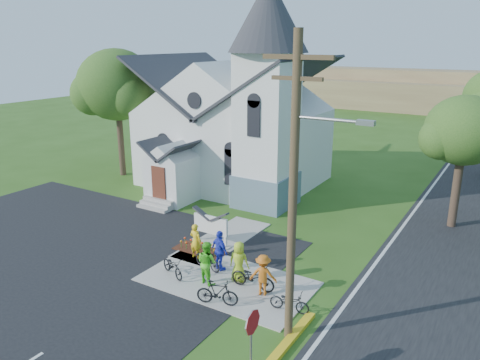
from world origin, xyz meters
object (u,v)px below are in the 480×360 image
Objects in this scene: bike_1 at (207,259)px; stop_sign at (252,332)px; utility_pole at (295,185)px; bike_3 at (217,293)px; cyclist_2 at (220,251)px; cyclist_3 at (263,275)px; cyclist_1 at (207,262)px; bike_4 at (289,302)px; bike_0 at (173,266)px; church_sign at (211,225)px; cyclist_0 at (196,241)px; cyclist_4 at (239,262)px; bike_2 at (253,277)px.

stop_sign is at bearing -121.32° from bike_1.
utility_pole reaches higher than bike_3.
stop_sign reaches higher than bike_1.
cyclist_2 is 1.09× the size of cyclist_3.
cyclist_3 is (2.40, 0.39, -0.07)m from cyclist_1.
bike_1 is 4.63m from bike_4.
bike_0 is at bearing 83.65° from bike_4.
cyclist_3 is at bearing -32.29° from church_sign.
cyclist_0 is 0.92× the size of cyclist_1.
utility_pole is 5.77× the size of cyclist_4.
cyclist_3 is (-2.09, 1.87, -4.52)m from utility_pole.
cyclist_0 is 2.38m from cyclist_1.
utility_pole reaches higher than cyclist_2.
bike_3 is (-1.09, -1.57, -0.34)m from cyclist_3.
cyclist_0 is 5.88m from bike_4.
bike_3 is at bearing 151.74° from cyclist_1.
stop_sign is at bearing -150.54° from bike_3.
church_sign is 1.66m from cyclist_0.
cyclist_1 is at bearing -131.82° from bike_1.
utility_pole is 6.00× the size of cyclist_0.
cyclist_4 is at bearing -34.24° from cyclist_3.
bike_3 is at bearing -83.80° from bike_0.
cyclist_2 is (1.41, 1.49, 0.48)m from bike_0.
bike_1 is 2.90m from bike_3.
bike_1 is at bearing -41.19° from cyclist_1.
cyclist_0 is at bearing -33.68° from cyclist_3.
bike_4 is at bearing -65.44° from bike_0.
cyclist_1 is at bearing 79.83° from bike_4.
utility_pole reaches higher than church_sign.
cyclist_1 is (-4.49, 1.48, -4.44)m from utility_pole.
cyclist_0 is 1.10× the size of bike_4.
cyclist_1 reaches higher than cyclist_0.
bike_3 is at bearing 37.47° from cyclist_3.
stop_sign is 1.64× the size of bike_4.
stop_sign reaches higher than bike_3.
bike_3 is (3.08, -2.77, -0.34)m from cyclist_0.
bike_1 reaches higher than bike_4.
utility_pole is 5.82m from bike_3.
cyclist_3 is at bearing 165.76° from cyclist_0.
church_sign is at bearing -25.83° from cyclist_2.
cyclist_0 is 1.00× the size of cyclist_3.
utility_pole is at bearing -160.83° from bike_4.
bike_1 is 2.55m from bike_2.
cyclist_4 is at bearing -81.84° from bike_1.
cyclist_2 reaches higher than bike_0.
bike_1 is at bearing -13.44° from bike_0.
bike_0 is (-6.15, 3.89, -1.30)m from stop_sign.
cyclist_3 is at bearing -87.12° from bike_1.
stop_sign is 7.21m from cyclist_2.
cyclist_1 is at bearing -8.40° from cyclist_3.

